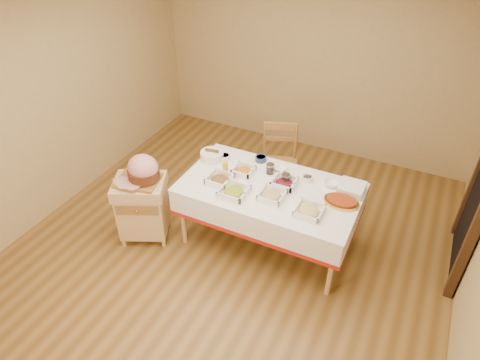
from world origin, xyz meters
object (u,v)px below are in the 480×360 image
object	(u,v)px
dining_table	(269,199)
dining_chair	(279,163)
butcher_cart	(142,206)
preserve_jar_right	(286,180)
mustard_bottle	(225,167)
plate_stack	(352,188)
preserve_jar_left	(270,169)
bread_basket	(212,155)
ham_on_board	(142,171)
brass_platter	(341,201)

from	to	relation	value
dining_table	dining_chair	xyz separation A→B (m)	(-0.22, 0.81, -0.09)
dining_table	butcher_cart	world-z (taller)	dining_table
preserve_jar_right	mustard_bottle	bearing A→B (deg)	-169.99
dining_table	plate_stack	size ratio (longest dim) A/B	7.21
preserve_jar_left	butcher_cart	bearing A→B (deg)	-147.73
dining_table	dining_chair	bearing A→B (deg)	104.92
dining_chair	bread_basket	distance (m)	0.89
dining_chair	preserve_jar_right	size ratio (longest dim) A/B	8.42
ham_on_board	bread_basket	xyz separation A→B (m)	(0.44, 0.68, -0.08)
mustard_bottle	bread_basket	xyz separation A→B (m)	(-0.27, 0.19, -0.03)
butcher_cart	bread_basket	bearing A→B (deg)	55.73
preserve_jar_right	bread_basket	bearing A→B (deg)	175.26
bread_basket	preserve_jar_right	bearing A→B (deg)	-4.74
bread_basket	brass_platter	distance (m)	1.52
ham_on_board	plate_stack	xyz separation A→B (m)	(1.99, 0.78, -0.09)
butcher_cart	bread_basket	world-z (taller)	bread_basket
dining_table	bread_basket	world-z (taller)	bread_basket
dining_chair	plate_stack	distance (m)	1.14
dining_chair	preserve_jar_left	size ratio (longest dim) A/B	8.67
bread_basket	brass_platter	bearing A→B (deg)	-5.02
preserve_jar_left	ham_on_board	bearing A→B (deg)	-147.99
dining_table	preserve_jar_right	world-z (taller)	preserve_jar_right
dining_chair	plate_stack	bearing A→B (deg)	-27.54
dining_table	ham_on_board	bearing A→B (deg)	-158.61
butcher_cart	preserve_jar_left	xyz separation A→B (m)	(1.18, 0.74, 0.38)
ham_on_board	plate_stack	world-z (taller)	ham_on_board
ham_on_board	brass_platter	size ratio (longest dim) A/B	1.34
ham_on_board	brass_platter	bearing A→B (deg)	15.56
ham_on_board	plate_stack	distance (m)	2.14
dining_table	bread_basket	xyz separation A→B (m)	(-0.79, 0.20, 0.21)
plate_stack	butcher_cart	bearing A→B (deg)	-158.20
preserve_jar_left	mustard_bottle	xyz separation A→B (m)	(-0.42, -0.22, 0.03)
bread_basket	dining_chair	bearing A→B (deg)	46.98
bread_basket	plate_stack	xyz separation A→B (m)	(1.55, 0.10, -0.01)
dining_chair	bread_basket	world-z (taller)	dining_chair
mustard_bottle	butcher_cart	bearing A→B (deg)	-145.14
dining_table	dining_chair	world-z (taller)	dining_chair
mustard_bottle	brass_platter	distance (m)	1.25
mustard_bottle	dining_chair	bearing A→B (deg)	69.19
preserve_jar_left	bread_basket	bearing A→B (deg)	-177.51
mustard_bottle	bread_basket	size ratio (longest dim) A/B	0.69
dining_table	butcher_cart	distance (m)	1.38
preserve_jar_left	brass_platter	size ratio (longest dim) A/B	0.33
dining_chair	brass_platter	bearing A→B (deg)	-38.36
preserve_jar_left	preserve_jar_right	world-z (taller)	preserve_jar_right
preserve_jar_left	preserve_jar_right	bearing A→B (deg)	-25.80
dining_chair	mustard_bottle	xyz separation A→B (m)	(-0.30, -0.80, 0.34)
butcher_cart	preserve_jar_right	xyz separation A→B (m)	(1.39, 0.64, 0.38)
dining_chair	mustard_bottle	world-z (taller)	dining_chair
mustard_bottle	brass_platter	xyz separation A→B (m)	(1.24, 0.06, -0.06)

